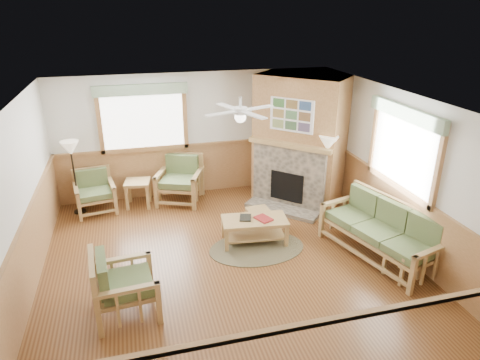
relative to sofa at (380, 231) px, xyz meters
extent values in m
cube|color=brown|center=(-2.51, 0.50, -0.48)|extent=(6.00, 6.00, 0.01)
cube|color=white|center=(-2.51, 0.50, 2.22)|extent=(6.00, 6.00, 0.01)
cube|color=silver|center=(-2.51, 3.50, 0.87)|extent=(6.00, 0.02, 2.70)
cube|color=silver|center=(-2.51, -2.50, 0.87)|extent=(6.00, 0.02, 2.70)
cube|color=silver|center=(-5.51, 0.50, 0.87)|extent=(0.02, 6.00, 2.70)
cube|color=silver|center=(0.49, 0.50, 0.87)|extent=(0.02, 6.00, 2.70)
cylinder|color=brown|center=(-1.92, 0.74, -0.47)|extent=(2.21, 2.21, 0.01)
cube|color=maroon|center=(-1.75, 0.93, 0.01)|extent=(0.32, 0.36, 0.03)
cube|color=black|center=(-2.05, 1.05, 0.01)|extent=(0.27, 0.32, 0.03)
camera|label=1|loc=(-3.87, -5.49, 3.54)|focal=32.00mm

